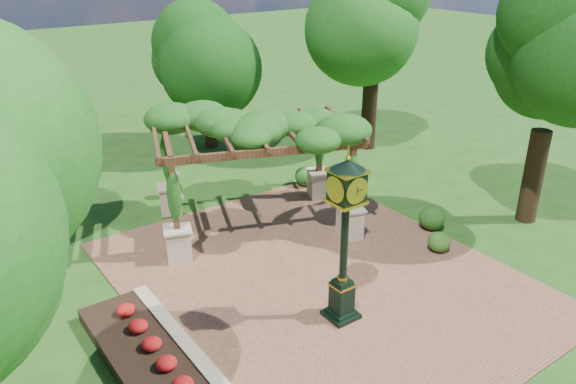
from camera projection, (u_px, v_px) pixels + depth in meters
ground at (341, 294)px, 15.52m from camera, size 120.00×120.00×0.00m
brick_plaza at (318, 278)px, 16.25m from camera, size 10.00×12.00×0.04m
border_wall at (181, 342)px, 13.35m from camera, size 0.35×5.00×0.40m
flower_bed at (145, 358)px, 12.88m from camera, size 1.50×5.00×0.36m
pedestal_clock at (345, 227)px, 13.48m from camera, size 0.88×0.88×4.42m
pergola at (254, 133)px, 18.00m from camera, size 7.42×6.01×4.04m
sundial at (174, 187)px, 21.26m from camera, size 0.66×0.66×1.01m
shrub_front at (439, 242)px, 17.51m from camera, size 0.71×0.71×0.63m
shrub_mid at (432, 218)px, 18.86m from camera, size 0.87×0.87×0.78m
shrub_back at (306, 176)px, 22.28m from camera, size 0.92×0.92×0.78m
tree_north at (206, 49)px, 25.02m from camera, size 4.13×4.13×6.66m
tree_east_far at (375, 9)px, 24.16m from camera, size 4.49×4.49×9.17m
tree_east_near at (557, 53)px, 17.39m from camera, size 3.87×3.87×8.44m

